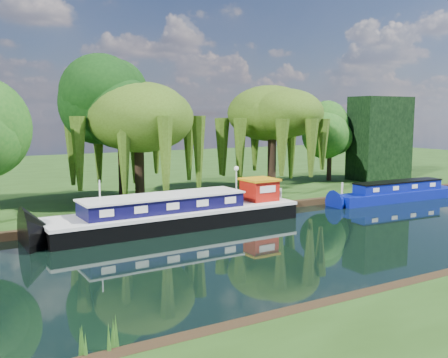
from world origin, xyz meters
TOP-DOWN VIEW (x-y plane):
  - ground at (0.00, 0.00)m, footprint 120.00×120.00m
  - far_bank at (0.00, 34.00)m, footprint 120.00×52.00m
  - dutch_barge at (-6.01, 6.48)m, footprint 15.90×4.01m
  - narrowboat at (12.91, 6.27)m, footprint 11.66×2.45m
  - willow_left at (-5.73, 13.94)m, footprint 6.82×6.82m
  - willow_right at (5.54, 13.13)m, footprint 6.46×6.46m
  - tree_far_mid at (-6.57, 15.19)m, footprint 5.90×5.90m
  - tree_far_right at (14.08, 15.64)m, footprint 3.97×3.97m
  - conifer_hedge at (19.00, 14.00)m, footprint 6.00×3.00m
  - lamppost at (0.50, 10.50)m, footprint 0.36×0.36m
  - mooring_posts at (-0.50, 8.40)m, footprint 19.16×0.16m

SIDE VIEW (x-z plane):
  - ground at x=0.00m, z-range 0.00..0.00m
  - far_bank at x=0.00m, z-range 0.00..0.45m
  - narrowboat at x=12.91m, z-range -0.24..1.45m
  - dutch_barge at x=-6.01m, z-range -0.84..2.49m
  - mooring_posts at x=-0.50m, z-range 0.45..1.45m
  - lamppost at x=0.50m, z-range 1.14..3.70m
  - conifer_hedge at x=19.00m, z-range 0.45..8.45m
  - tree_far_right at x=14.08m, z-range 1.69..8.19m
  - willow_right at x=5.54m, z-range 2.26..10.12m
  - willow_left at x=-5.73m, z-range 2.30..10.48m
  - tree_far_mid at x=-6.57m, z-range 2.27..11.93m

